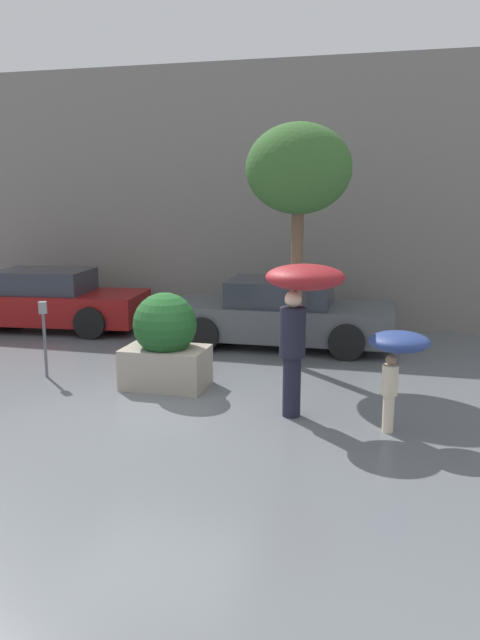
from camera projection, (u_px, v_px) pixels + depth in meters
ground_plane at (160, 410)px, 8.99m from camera, size 40.00×40.00×0.00m
building_facade at (259, 196)px, 14.56m from camera, size 18.00×0.30×6.00m
planter_box at (165, 342)px, 9.93m from camera, size 1.32×1.02×1.54m
person_adult at (302, 297)px, 8.44m from camera, size 1.08×1.08×2.13m
person_child at (398, 350)px, 7.93m from camera, size 0.77×0.77×1.35m
parked_car_near at (280, 315)px, 12.70m from camera, size 4.57×2.01×1.36m
parked_car_far at (46, 301)px, 14.31m from camera, size 4.66×2.30×1.36m
street_tree at (299, 172)px, 10.56m from camera, size 1.80×1.80×4.24m
parking_meter at (44, 323)px, 10.42m from camera, size 0.14×0.14×1.30m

